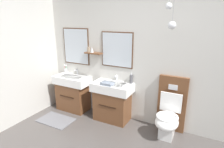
{
  "coord_description": "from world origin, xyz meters",
  "views": [
    {
      "loc": [
        0.7,
        -1.46,
        1.94
      ],
      "look_at": [
        -0.83,
        1.43,
        0.96
      ],
      "focal_mm": 30.4,
      "sensor_mm": 36.0,
      "label": 1
    }
  ],
  "objects_px": {
    "vanity_sink_right": "(112,100)",
    "toilet": "(169,115)",
    "toothbrush_cup": "(66,70)",
    "soap_dispenser": "(131,79)",
    "vanity_sink_left": "(73,92)",
    "folded_hand_towel": "(107,84)"
  },
  "relations": [
    {
      "from": "vanity_sink_right",
      "to": "toilet",
      "type": "bearing_deg",
      "value": -0.88
    },
    {
      "from": "toothbrush_cup",
      "to": "vanity_sink_right",
      "type": "bearing_deg",
      "value": -6.53
    },
    {
      "from": "toilet",
      "to": "toothbrush_cup",
      "type": "relative_size",
      "value": 5.32
    },
    {
      "from": "toothbrush_cup",
      "to": "soap_dispenser",
      "type": "distance_m",
      "value": 1.57
    },
    {
      "from": "vanity_sink_left",
      "to": "vanity_sink_right",
      "type": "xyz_separation_m",
      "value": [
        0.96,
        0.0,
        0.0
      ]
    },
    {
      "from": "toilet",
      "to": "soap_dispenser",
      "type": "xyz_separation_m",
      "value": [
        -0.77,
        0.17,
        0.46
      ]
    },
    {
      "from": "vanity_sink_left",
      "to": "toilet",
      "type": "distance_m",
      "value": 2.04
    },
    {
      "from": "vanity_sink_left",
      "to": "toothbrush_cup",
      "type": "bearing_deg",
      "value": 154.54
    },
    {
      "from": "toilet",
      "to": "vanity_sink_right",
      "type": "bearing_deg",
      "value": 179.12
    },
    {
      "from": "vanity_sink_right",
      "to": "folded_hand_towel",
      "type": "relative_size",
      "value": 3.47
    },
    {
      "from": "vanity_sink_right",
      "to": "soap_dispenser",
      "type": "relative_size",
      "value": 3.79
    },
    {
      "from": "vanity_sink_right",
      "to": "toilet",
      "type": "height_order",
      "value": "toilet"
    },
    {
      "from": "vanity_sink_left",
      "to": "folded_hand_towel",
      "type": "height_order",
      "value": "folded_hand_towel"
    },
    {
      "from": "toothbrush_cup",
      "to": "folded_hand_towel",
      "type": "relative_size",
      "value": 0.86
    },
    {
      "from": "vanity_sink_right",
      "to": "vanity_sink_left",
      "type": "bearing_deg",
      "value": 180.0
    },
    {
      "from": "folded_hand_towel",
      "to": "vanity_sink_left",
      "type": "bearing_deg",
      "value": 172.34
    },
    {
      "from": "vanity_sink_left",
      "to": "folded_hand_towel",
      "type": "relative_size",
      "value": 3.47
    },
    {
      "from": "vanity_sink_left",
      "to": "toilet",
      "type": "height_order",
      "value": "toilet"
    },
    {
      "from": "vanity_sink_left",
      "to": "toilet",
      "type": "bearing_deg",
      "value": -0.47
    },
    {
      "from": "toilet",
      "to": "folded_hand_towel",
      "type": "relative_size",
      "value": 4.55
    },
    {
      "from": "toothbrush_cup",
      "to": "vanity_sink_left",
      "type": "bearing_deg",
      "value": -25.46
    },
    {
      "from": "vanity_sink_right",
      "to": "toothbrush_cup",
      "type": "xyz_separation_m",
      "value": [
        -1.26,
        0.14,
        0.41
      ]
    }
  ]
}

